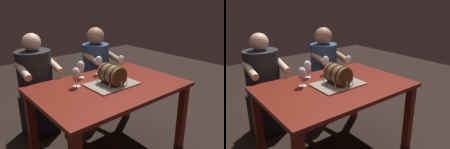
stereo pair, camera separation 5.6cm
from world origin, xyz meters
The scene contains 8 objects.
dining_table centered at (0.00, 0.00, 0.62)m, with size 1.36×0.93×0.72m.
barrel_cake centered at (0.02, -0.01, 0.81)m, with size 0.45×0.32×0.20m.
wine_glass_rose centered at (-0.25, 0.16, 0.84)m, with size 0.07×0.07×0.18m.
wine_glass_red centered at (0.12, 0.32, 0.85)m, with size 0.07×0.07×0.20m.
wine_glass_amber centered at (0.34, 0.21, 0.85)m, with size 0.06×0.06×0.19m.
wine_glass_white centered at (-0.09, 0.34, 0.84)m, with size 0.08×0.08×0.18m.
person_seated_left centered at (-0.40, 0.76, 0.55)m, with size 0.40×0.47×1.15m.
person_seated_right centered at (0.40, 0.76, 0.53)m, with size 0.38×0.46×1.15m.
Camera 1 is at (-1.22, -1.51, 1.48)m, focal length 35.94 mm.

